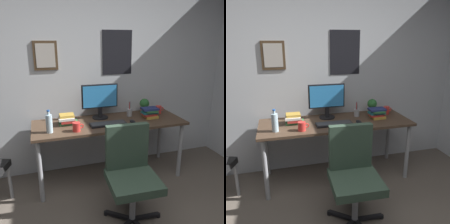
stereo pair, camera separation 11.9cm
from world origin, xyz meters
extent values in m
cube|color=silver|center=(0.00, 2.15, 1.30)|extent=(4.40, 0.08, 2.60)
cube|color=#4C3823|center=(-0.39, 2.11, 1.54)|extent=(0.28, 0.02, 0.34)
cube|color=beige|center=(-0.39, 2.09, 1.54)|extent=(0.22, 0.00, 0.28)
cube|color=black|center=(0.51, 2.11, 1.56)|extent=(0.40, 0.01, 0.56)
cube|color=#4C3828|center=(0.30, 1.74, 0.74)|extent=(1.84, 0.66, 0.03)
cylinder|color=#9EA0A5|center=(-0.56, 1.47, 0.36)|extent=(0.05, 0.05, 0.73)
cylinder|color=#9EA0A5|center=(1.15, 1.47, 0.36)|extent=(0.05, 0.05, 0.73)
cylinder|color=#9EA0A5|center=(-0.56, 2.01, 0.36)|extent=(0.05, 0.05, 0.73)
cylinder|color=#9EA0A5|center=(1.15, 2.01, 0.36)|extent=(0.05, 0.05, 0.73)
cube|color=#334738|center=(0.26, 0.88, 0.46)|extent=(0.48, 0.48, 0.08)
cube|color=#334738|center=(0.27, 1.08, 0.72)|extent=(0.42, 0.09, 0.45)
cylinder|color=#9EA0A5|center=(0.26, 0.88, 0.21)|extent=(0.06, 0.06, 0.42)
cube|color=black|center=(0.40, 0.87, 0.04)|extent=(0.28, 0.05, 0.03)
cylinder|color=black|center=(0.54, 0.87, 0.02)|extent=(0.04, 0.04, 0.04)
cube|color=black|center=(0.31, 1.01, 0.04)|extent=(0.14, 0.28, 0.03)
cylinder|color=black|center=(0.36, 1.14, 0.02)|extent=(0.04, 0.04, 0.04)
cube|color=black|center=(0.15, 0.97, 0.04)|extent=(0.24, 0.21, 0.03)
cylinder|color=black|center=(0.04, 1.05, 0.02)|extent=(0.04, 0.04, 0.04)
cylinder|color=#9EA0A5|center=(-0.89, 1.64, 0.20)|extent=(0.05, 0.05, 0.41)
cylinder|color=black|center=(0.22, 1.91, 0.77)|extent=(0.20, 0.20, 0.01)
cube|color=black|center=(0.22, 1.91, 0.83)|extent=(0.05, 0.04, 0.12)
cube|color=black|center=(0.22, 1.92, 1.04)|extent=(0.46, 0.02, 0.30)
cube|color=#338CD8|center=(0.22, 1.90, 1.04)|extent=(0.43, 0.00, 0.27)
cube|color=black|center=(0.25, 1.63, 0.77)|extent=(0.43, 0.15, 0.02)
cube|color=#38383A|center=(0.25, 1.63, 0.78)|extent=(0.41, 0.13, 0.00)
ellipsoid|color=black|center=(0.55, 1.61, 0.78)|extent=(0.06, 0.11, 0.04)
cylinder|color=silver|center=(-0.42, 1.59, 0.86)|extent=(0.07, 0.07, 0.20)
cylinder|color=silver|center=(-0.42, 1.59, 0.98)|extent=(0.03, 0.03, 0.04)
cylinder|color=#2659B2|center=(-0.42, 1.59, 1.00)|extent=(0.03, 0.03, 0.02)
cylinder|color=red|center=(-0.14, 1.54, 0.81)|extent=(0.09, 0.09, 0.10)
torus|color=red|center=(-0.09, 1.54, 0.81)|extent=(0.05, 0.01, 0.05)
cylinder|color=red|center=(1.03, 1.87, 0.81)|extent=(0.08, 0.08, 0.10)
torus|color=red|center=(1.08, 1.87, 0.81)|extent=(0.05, 0.01, 0.05)
cylinder|color=brown|center=(0.86, 1.95, 0.80)|extent=(0.11, 0.11, 0.07)
sphere|color=#2D6B33|center=(0.86, 1.95, 0.89)|extent=(0.13, 0.13, 0.13)
ellipsoid|color=#287A38|center=(0.83, 1.98, 0.90)|extent=(0.07, 0.08, 0.02)
ellipsoid|color=#287A38|center=(0.89, 1.98, 0.89)|extent=(0.07, 0.08, 0.02)
ellipsoid|color=#287A38|center=(0.83, 1.92, 0.89)|extent=(0.08, 0.07, 0.02)
cylinder|color=#9EA0A5|center=(0.61, 1.87, 0.81)|extent=(0.07, 0.07, 0.09)
cylinder|color=#263FBF|center=(0.61, 1.87, 0.88)|extent=(0.01, 0.01, 0.13)
cylinder|color=red|center=(0.60, 1.86, 0.88)|extent=(0.01, 0.01, 0.13)
cylinder|color=black|center=(0.60, 1.86, 0.88)|extent=(0.01, 0.01, 0.13)
cylinder|color=#9EA0A5|center=(0.62, 1.87, 0.89)|extent=(0.01, 0.03, 0.14)
cylinder|color=#9EA0A5|center=(0.60, 1.87, 0.89)|extent=(0.01, 0.02, 0.14)
cube|color=#33723F|center=(-0.20, 1.80, 0.77)|extent=(0.22, 0.13, 0.03)
cube|color=#B22D28|center=(-0.20, 1.80, 0.80)|extent=(0.16, 0.17, 0.03)
cube|color=silver|center=(-0.22, 1.79, 0.83)|extent=(0.18, 0.15, 0.03)
cube|color=gold|center=(-0.21, 1.81, 0.86)|extent=(0.17, 0.14, 0.03)
cube|color=gold|center=(0.84, 1.73, 0.77)|extent=(0.16, 0.16, 0.03)
cube|color=#B22D28|center=(0.82, 1.73, 0.80)|extent=(0.17, 0.12, 0.02)
cube|color=#26727A|center=(0.83, 1.74, 0.83)|extent=(0.20, 0.12, 0.03)
cube|color=#33723F|center=(0.84, 1.72, 0.85)|extent=(0.15, 0.14, 0.02)
cube|color=navy|center=(0.84, 1.74, 0.87)|extent=(0.21, 0.14, 0.02)
camera|label=1|loc=(-0.49, -0.86, 1.71)|focal=37.67mm
camera|label=2|loc=(-0.38, -0.90, 1.71)|focal=37.67mm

